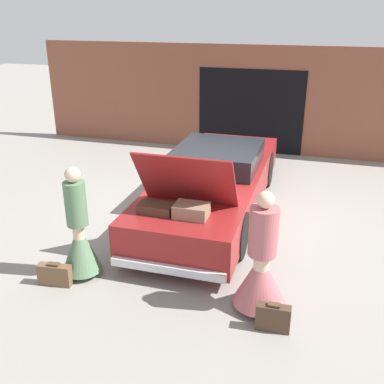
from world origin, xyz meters
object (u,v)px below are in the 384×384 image
(person_right, at_px, (261,269))
(suitcase_beside_right_person, at_px, (273,318))
(suitcase_beside_left_person, at_px, (55,275))
(person_left, at_px, (79,238))
(car, at_px, (214,183))

(person_right, relative_size, suitcase_beside_right_person, 3.89)
(suitcase_beside_left_person, xyz_separation_m, suitcase_beside_right_person, (3.09, -0.11, 0.02))
(person_left, distance_m, suitcase_beside_right_person, 2.91)
(suitcase_beside_right_person, bearing_deg, person_right, 119.75)
(car, xyz_separation_m, suitcase_beside_right_person, (1.54, -3.21, -0.39))
(car, bearing_deg, suitcase_beside_right_person, -64.37)
(car, xyz_separation_m, suitcase_beside_left_person, (-1.55, -3.10, -0.41))
(person_left, relative_size, suitcase_beside_right_person, 3.96)
(person_left, xyz_separation_m, person_right, (2.62, -0.06, -0.02))
(person_right, bearing_deg, person_left, 78.03)
(person_left, xyz_separation_m, suitcase_beside_right_person, (2.85, -0.46, -0.43))
(suitcase_beside_right_person, bearing_deg, person_left, 170.86)
(person_right, bearing_deg, car, 14.31)
(person_left, relative_size, suitcase_beside_left_person, 3.41)
(suitcase_beside_left_person, height_order, suitcase_beside_right_person, suitcase_beside_right_person)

